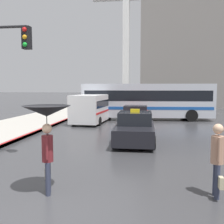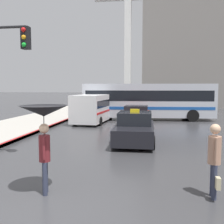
{
  "view_description": "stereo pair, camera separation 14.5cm",
  "coord_description": "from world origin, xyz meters",
  "px_view_note": "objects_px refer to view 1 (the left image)",
  "views": [
    {
      "loc": [
        2.3,
        -5.05,
        2.67
      ],
      "look_at": [
        0.54,
        8.57,
        1.4
      ],
      "focal_mm": 42.0,
      "sensor_mm": 36.0,
      "label": 1
    },
    {
      "loc": [
        2.45,
        -5.03,
        2.67
      ],
      "look_at": [
        0.54,
        8.57,
        1.4
      ],
      "focal_mm": 42.0,
      "sensor_mm": 36.0,
      "label": 2
    }
  ],
  "objects_px": {
    "city_bus": "(147,100)",
    "monument_cross": "(126,20)",
    "sedan_red": "(135,117)",
    "ambulance_van": "(93,107)",
    "pedestrian_man": "(217,155)",
    "pedestrian_with_umbrella": "(47,120)",
    "taxi": "(135,129)"
  },
  "relations": [
    {
      "from": "city_bus",
      "to": "monument_cross",
      "type": "bearing_deg",
      "value": 7.47
    },
    {
      "from": "sedan_red",
      "to": "monument_cross",
      "type": "distance_m",
      "value": 22.05
    },
    {
      "from": "monument_cross",
      "to": "ambulance_van",
      "type": "bearing_deg",
      "value": -94.13
    },
    {
      "from": "pedestrian_man",
      "to": "monument_cross",
      "type": "height_order",
      "value": "monument_cross"
    },
    {
      "from": "pedestrian_with_umbrella",
      "to": "pedestrian_man",
      "type": "distance_m",
      "value": 4.23
    },
    {
      "from": "taxi",
      "to": "city_bus",
      "type": "bearing_deg",
      "value": -93.44
    },
    {
      "from": "taxi",
      "to": "monument_cross",
      "type": "height_order",
      "value": "monument_cross"
    },
    {
      "from": "pedestrian_with_umbrella",
      "to": "taxi",
      "type": "bearing_deg",
      "value": -33.02
    },
    {
      "from": "sedan_red",
      "to": "pedestrian_with_umbrella",
      "type": "xyz_separation_m",
      "value": [
        -1.7,
        -12.12,
        1.2
      ]
    },
    {
      "from": "pedestrian_man",
      "to": "monument_cross",
      "type": "xyz_separation_m",
      "value": [
        -4.56,
        30.64,
        10.9
      ]
    },
    {
      "from": "ambulance_van",
      "to": "monument_cross",
      "type": "distance_m",
      "value": 20.38
    },
    {
      "from": "sedan_red",
      "to": "city_bus",
      "type": "distance_m",
      "value": 4.2
    },
    {
      "from": "taxi",
      "to": "monument_cross",
      "type": "bearing_deg",
      "value": -84.57
    },
    {
      "from": "pedestrian_man",
      "to": "city_bus",
      "type": "bearing_deg",
      "value": -171.35
    },
    {
      "from": "pedestrian_man",
      "to": "ambulance_van",
      "type": "bearing_deg",
      "value": -153.89
    },
    {
      "from": "taxi",
      "to": "monument_cross",
      "type": "relative_size",
      "value": 0.19
    },
    {
      "from": "taxi",
      "to": "city_bus",
      "type": "distance_m",
      "value": 9.66
    },
    {
      "from": "ambulance_van",
      "to": "pedestrian_with_umbrella",
      "type": "relative_size",
      "value": 2.48
    },
    {
      "from": "sedan_red",
      "to": "pedestrian_with_umbrella",
      "type": "distance_m",
      "value": 12.3
    },
    {
      "from": "sedan_red",
      "to": "ambulance_van",
      "type": "bearing_deg",
      "value": -24.94
    },
    {
      "from": "pedestrian_with_umbrella",
      "to": "monument_cross",
      "type": "bearing_deg",
      "value": -16.03
    },
    {
      "from": "sedan_red",
      "to": "city_bus",
      "type": "relative_size",
      "value": 0.39
    },
    {
      "from": "ambulance_van",
      "to": "taxi",
      "type": "bearing_deg",
      "value": 121.21
    },
    {
      "from": "sedan_red",
      "to": "pedestrian_with_umbrella",
      "type": "bearing_deg",
      "value": 82.01
    },
    {
      "from": "city_bus",
      "to": "pedestrian_man",
      "type": "relative_size",
      "value": 5.98
    },
    {
      "from": "ambulance_van",
      "to": "city_bus",
      "type": "distance_m",
      "value": 4.83
    },
    {
      "from": "sedan_red",
      "to": "ambulance_van",
      "type": "xyz_separation_m",
      "value": [
        -3.37,
        1.57,
        0.53
      ]
    },
    {
      "from": "city_bus",
      "to": "ambulance_van",
      "type": "bearing_deg",
      "value": 116.87
    },
    {
      "from": "ambulance_van",
      "to": "monument_cross",
      "type": "bearing_deg",
      "value": -89.45
    },
    {
      "from": "ambulance_van",
      "to": "city_bus",
      "type": "bearing_deg",
      "value": -144.85
    },
    {
      "from": "ambulance_van",
      "to": "city_bus",
      "type": "xyz_separation_m",
      "value": [
        4.14,
        2.44,
        0.47
      ]
    },
    {
      "from": "taxi",
      "to": "monument_cross",
      "type": "xyz_separation_m",
      "value": [
        -2.32,
        24.41,
        11.28
      ]
    }
  ]
}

